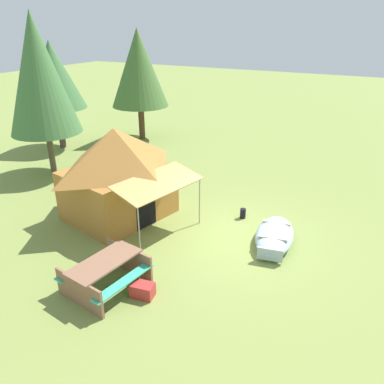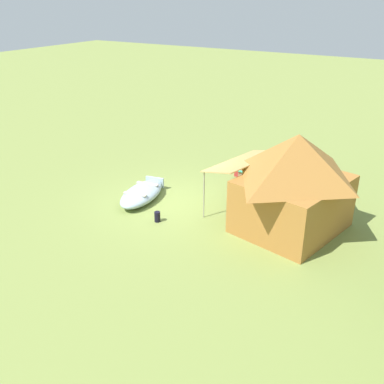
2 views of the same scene
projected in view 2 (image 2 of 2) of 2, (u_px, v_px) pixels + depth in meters
name	position (u px, v px, depth m)	size (l,w,h in m)	color
ground_plane	(175.00, 204.00, 14.60)	(80.00, 80.00, 0.00)	olive
beached_rowboat	(142.00, 193.00, 14.76)	(2.43, 1.45, 0.46)	#9EB4C4
canvas_cabin_tent	(294.00, 182.00, 12.46)	(3.69, 4.30, 2.90)	#A76C30
picnic_table	(267.00, 168.00, 16.28)	(1.94, 1.71, 0.75)	#8A5F46
cooler_box	(242.00, 172.00, 16.74)	(0.53, 0.34, 0.34)	#B72F2E
fuel_can	(157.00, 217.00, 13.40)	(0.18, 0.18, 0.32)	black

